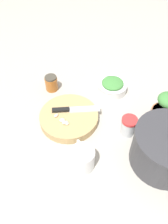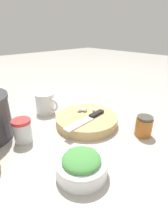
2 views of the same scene
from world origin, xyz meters
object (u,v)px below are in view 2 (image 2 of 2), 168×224
garlic_cloves (84,110)px  honey_jar (144,126)px  cutting_board (87,120)px  chef_knife (88,119)px  coffee_mug (45,103)px  spice_jar (23,131)px  herb_bowl (81,165)px

garlic_cloves → honey_jar: size_ratio=0.92×
cutting_board → chef_knife: chef_knife is taller
chef_knife → honey_jar: 0.22m
coffee_mug → spice_jar: bearing=129.1°
garlic_cloves → herb_bowl: (-0.24, 0.24, -0.01)m
garlic_cloves → spice_jar: size_ratio=0.84×
cutting_board → coffee_mug: size_ratio=2.10×
garlic_cloves → coffee_mug: bearing=25.5°
spice_jar → coffee_mug: (0.16, -0.20, 0.00)m
garlic_cloves → coffee_mug: 0.20m
herb_bowl → spice_jar: spice_jar is taller
cutting_board → spice_jar: 0.27m
honey_jar → garlic_cloves: bearing=16.9°
garlic_cloves → honey_jar: 0.27m
herb_bowl → coffee_mug: 0.45m
cutting_board → chef_knife: 0.04m
chef_knife → garlic_cloves: garlic_cloves is taller
chef_knife → coffee_mug: coffee_mug is taller
cutting_board → chef_knife: bearing=146.2°
spice_jar → coffee_mug: bearing=-50.9°
chef_knife → coffee_mug: bearing=5.6°
cutting_board → honey_jar: (-0.21, -0.10, 0.02)m
chef_knife → honey_jar: size_ratio=2.73×
honey_jar → chef_knife: bearing=32.6°
garlic_cloves → coffee_mug: (0.18, 0.09, 0.00)m
garlic_cloves → herb_bowl: herb_bowl is taller
cutting_board → honey_jar: size_ratio=3.30×
chef_knife → spice_jar: bearing=63.9°
coffee_mug → honey_jar: size_ratio=1.57×
garlic_cloves → cutting_board: bearing=151.2°
herb_bowl → coffee_mug: coffee_mug is taller
cutting_board → garlic_cloves: 0.06m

